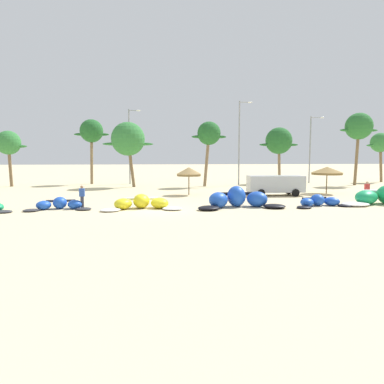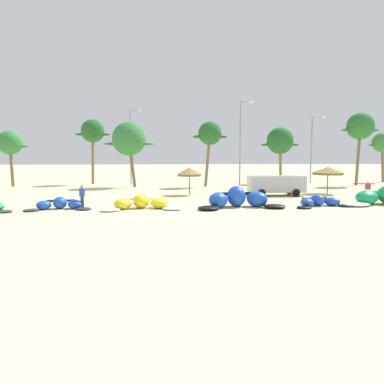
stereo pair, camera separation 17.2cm
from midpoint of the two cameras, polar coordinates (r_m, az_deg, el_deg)
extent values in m
plane|color=beige|center=(24.55, -5.94, -2.85)|extent=(260.00, 260.00, 0.00)
ellipsoid|color=#333338|center=(26.33, -28.10, -2.76)|extent=(1.51, 1.30, 0.15)
ellipsoid|color=#333338|center=(26.05, -24.44, -2.66)|extent=(1.35, 1.30, 0.17)
ellipsoid|color=blue|center=(26.54, -22.75, -1.95)|extent=(1.33, 1.38, 0.62)
ellipsoid|color=blue|center=(26.58, -20.48, -1.62)|extent=(1.03, 1.14, 0.83)
ellipsoid|color=blue|center=(26.19, -18.34, -1.89)|extent=(1.39, 1.41, 0.62)
ellipsoid|color=#333338|center=(25.47, -17.06, -2.57)|extent=(1.25, 1.16, 0.17)
cylinder|color=#333338|center=(26.93, -20.35, -1.33)|extent=(1.98, 0.37, 0.18)
cube|color=#333338|center=(26.48, -20.51, -1.65)|extent=(0.75, 0.45, 0.04)
ellipsoid|color=white|center=(24.39, -13.08, -2.79)|extent=(1.71, 1.60, 0.20)
ellipsoid|color=yellow|center=(25.14, -11.13, -1.87)|extent=(1.69, 1.76, 0.75)
ellipsoid|color=yellow|center=(25.42, -8.27, -1.44)|extent=(1.23, 1.44, 1.01)
ellipsoid|color=yellow|center=(25.17, -5.38, -1.77)|extent=(1.75, 1.78, 0.75)
ellipsoid|color=white|center=(24.44, -3.36, -2.63)|extent=(1.64, 1.48, 0.20)
cylinder|color=white|center=(25.88, -8.28, -1.06)|extent=(2.43, 0.37, 0.22)
cube|color=white|center=(25.28, -8.26, -1.47)|extent=(0.91, 0.55, 0.04)
ellipsoid|color=black|center=(24.31, 2.48, -2.55)|extent=(1.98, 1.85, 0.30)
ellipsoid|color=blue|center=(25.40, 4.02, -1.28)|extent=(1.92, 2.01, 1.11)
ellipsoid|color=blue|center=(26.12, 6.90, -0.68)|extent=(1.45, 1.68, 1.50)
ellipsoid|color=blue|center=(26.27, 10.14, -1.12)|extent=(2.01, 2.05, 1.11)
ellipsoid|color=black|center=(25.78, 12.80, -2.21)|extent=(1.85, 1.67, 0.30)
cylinder|color=black|center=(26.63, 6.55, -0.28)|extent=(2.79, 0.50, 0.25)
cube|color=black|center=(25.97, 7.00, -0.72)|extent=(1.06, 0.65, 0.04)
ellipsoid|color=black|center=(26.29, 17.26, -2.32)|extent=(1.48, 1.39, 0.17)
ellipsoid|color=blue|center=(27.19, 17.68, -1.58)|extent=(1.35, 1.46, 0.63)
ellipsoid|color=blue|center=(27.96, 19.19, -1.20)|extent=(1.12, 1.31, 0.85)
ellipsoid|color=blue|center=(28.36, 21.21, -1.41)|extent=(1.49, 1.49, 0.63)
ellipsoid|color=black|center=(28.24, 23.11, -1.98)|extent=(1.32, 1.14, 0.17)
cylinder|color=black|center=(28.29, 18.73, -0.93)|extent=(1.99, 0.51, 0.18)
cube|color=black|center=(27.87, 19.32, -1.23)|extent=(0.78, 0.53, 0.04)
ellipsoid|color=white|center=(28.83, 24.45, -1.77)|extent=(2.25, 1.75, 0.29)
ellipsoid|color=#199E5B|center=(30.17, 25.87, -0.76)|extent=(2.59, 2.53, 1.07)
cylinder|color=white|center=(31.77, 28.18, 0.04)|extent=(3.22, 1.06, 0.30)
cylinder|color=brown|center=(33.70, -0.65, 1.21)|extent=(0.10, 0.10, 1.97)
cone|color=#9E7F4C|center=(33.62, -0.65, 3.42)|extent=(2.36, 2.36, 0.64)
cylinder|color=olive|center=(33.64, -0.65, 2.71)|extent=(2.25, 2.25, 0.20)
cylinder|color=brown|center=(37.24, 20.54, 1.33)|extent=(0.10, 0.10, 2.04)
cone|color=olive|center=(37.17, 20.61, 3.34)|extent=(3.03, 3.03, 0.58)
cylinder|color=olive|center=(37.19, 20.59, 2.74)|extent=(2.88, 2.88, 0.20)
cube|color=#B2B7BC|center=(34.06, 13.02, 1.29)|extent=(5.16, 2.09, 1.50)
cube|color=black|center=(33.67, 10.74, 1.73)|extent=(1.34, 1.92, 0.56)
cylinder|color=black|center=(32.78, 10.82, -0.15)|extent=(0.69, 0.26, 0.68)
cylinder|color=black|center=(34.63, 10.04, 0.17)|extent=(0.69, 0.26, 0.68)
cylinder|color=black|center=(33.70, 16.03, -0.12)|extent=(0.69, 0.26, 0.68)
cylinder|color=black|center=(35.51, 15.01, 0.20)|extent=(0.69, 0.26, 0.68)
cylinder|color=#383842|center=(32.31, 25.93, -0.57)|extent=(0.24, 0.24, 0.85)
cube|color=red|center=(32.24, 25.99, 0.68)|extent=(0.36, 0.22, 0.56)
sphere|color=tan|center=(32.22, 26.02, 1.37)|extent=(0.20, 0.20, 0.20)
cylinder|color=#383842|center=(26.15, -17.27, -1.61)|extent=(0.24, 0.24, 0.85)
cube|color=#2D51A8|center=(26.07, -17.31, -0.08)|extent=(0.36, 0.22, 0.56)
sphere|color=#9E7051|center=(26.03, -17.34, 0.78)|extent=(0.20, 0.20, 0.20)
cylinder|color=brown|center=(48.11, -27.11, 3.89)|extent=(0.50, 0.36, 5.24)
sphere|color=#337A38|center=(48.15, -27.33, 7.00)|extent=(2.84, 2.84, 2.84)
ellipsoid|color=#337A38|center=(47.73, -26.03, 6.56)|extent=(1.99, 0.50, 0.36)
cylinder|color=#7F6647|center=(48.56, -15.80, 5.29)|extent=(0.51, 0.36, 6.89)
sphere|color=#236028|center=(48.65, -15.82, 9.35)|extent=(2.98, 2.98, 2.98)
ellipsoid|color=#236028|center=(48.85, -17.20, 8.77)|extent=(2.09, 0.50, 0.36)
ellipsoid|color=#236028|center=(48.42, -14.40, 8.87)|extent=(2.09, 0.50, 0.36)
cylinder|color=brown|center=(42.93, -9.81, 4.57)|extent=(0.98, 0.36, 5.65)
sphere|color=#337A38|center=(42.99, -10.29, 8.33)|extent=(3.94, 3.94, 3.94)
ellipsoid|color=#337A38|center=(43.13, -12.38, 7.49)|extent=(2.76, 0.50, 0.36)
ellipsoid|color=#337A38|center=(42.87, -8.16, 7.58)|extent=(2.76, 0.50, 0.36)
cylinder|color=#7F6647|center=(43.16, 2.26, 5.12)|extent=(0.86, 0.36, 6.37)
sphere|color=#236028|center=(43.27, 2.61, 9.34)|extent=(2.79, 2.79, 2.79)
ellipsoid|color=#236028|center=(43.11, 1.12, 8.80)|extent=(1.95, 0.50, 0.36)
ellipsoid|color=#236028|center=(43.42, 4.08, 8.76)|extent=(1.95, 0.50, 0.36)
cylinder|color=#7F6647|center=(49.43, 13.63, 4.65)|extent=(0.59, 0.36, 5.68)
sphere|color=#236028|center=(49.43, 13.58, 7.94)|extent=(3.53, 3.53, 3.53)
ellipsoid|color=#236028|center=(48.97, 11.99, 7.38)|extent=(2.47, 0.50, 0.36)
ellipsoid|color=#236028|center=(49.89, 15.11, 7.27)|extent=(2.47, 0.50, 0.36)
cylinder|color=brown|center=(49.41, 24.68, 5.26)|extent=(0.58, 0.36, 7.34)
sphere|color=#286B2D|center=(49.60, 24.97, 9.49)|extent=(3.30, 3.30, 3.30)
ellipsoid|color=#286B2D|center=(48.92, 23.59, 9.02)|extent=(2.31, 0.50, 0.36)
ellipsoid|color=#286B2D|center=(50.24, 26.26, 8.81)|extent=(2.31, 0.50, 0.36)
cylinder|color=brown|center=(56.79, 27.80, 4.20)|extent=(0.78, 0.36, 5.54)
sphere|color=#337A38|center=(56.70, 27.75, 7.00)|extent=(2.69, 2.69, 2.69)
ellipsoid|color=#337A38|center=(56.11, 26.80, 6.65)|extent=(1.89, 0.50, 0.36)
cylinder|color=gray|center=(47.61, -10.04, 7.10)|extent=(0.18, 0.18, 9.67)
cylinder|color=gray|center=(47.91, -9.39, 12.72)|extent=(1.23, 0.10, 0.10)
ellipsoid|color=silver|center=(47.87, -8.64, 12.73)|extent=(0.56, 0.24, 0.20)
cylinder|color=gray|center=(45.27, 7.40, 7.68)|extent=(0.18, 0.18, 10.41)
cylinder|color=gray|center=(45.86, 8.31, 13.99)|extent=(1.31, 0.10, 0.10)
ellipsoid|color=silver|center=(46.02, 9.13, 13.95)|extent=(0.56, 0.24, 0.20)
cylinder|color=gray|center=(51.15, 18.19, 6.40)|extent=(0.18, 0.18, 8.95)
cylinder|color=gray|center=(51.71, 19.15, 11.16)|extent=(1.56, 0.10, 0.10)
ellipsoid|color=silver|center=(52.03, 19.95, 11.10)|extent=(0.56, 0.24, 0.20)
camera|label=1|loc=(0.09, -90.19, -0.02)|focal=33.46mm
camera|label=2|loc=(0.09, 89.81, 0.02)|focal=33.46mm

